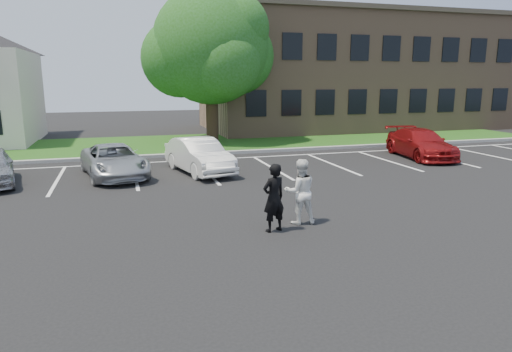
{
  "coord_description": "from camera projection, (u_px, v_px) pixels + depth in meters",
  "views": [
    {
      "loc": [
        -3.28,
        -9.92,
        3.7
      ],
      "look_at": [
        0.0,
        1.0,
        1.25
      ],
      "focal_mm": 32.0,
      "sensor_mm": 36.0,
      "label": 1
    }
  ],
  "objects": [
    {
      "name": "man_white_shirt",
      "position": [
        300.0,
        192.0,
        11.72
      ],
      "size": [
        0.88,
        0.72,
        1.69
      ],
      "primitive_type": "imported",
      "rotation": [
        0.0,
        0.0,
        3.04
      ],
      "color": "white",
      "rests_on": "ground"
    },
    {
      "name": "car_red_compact",
      "position": [
        421.0,
        144.0,
        21.6
      ],
      "size": [
        2.52,
        4.85,
        1.34
      ],
      "primitive_type": "imported",
      "rotation": [
        0.0,
        0.0,
        -0.14
      ],
      "color": "maroon",
      "rests_on": "ground"
    },
    {
      "name": "man_black_suit",
      "position": [
        274.0,
        198.0,
        11.09
      ],
      "size": [
        0.71,
        0.58,
        1.7
      ],
      "primitive_type": "imported",
      "rotation": [
        0.0,
        0.0,
        3.45
      ],
      "color": "black",
      "rests_on": "ground"
    },
    {
      "name": "car_silver_minivan",
      "position": [
        114.0,
        161.0,
        17.4
      ],
      "size": [
        2.81,
        4.72,
        1.23
      ],
      "primitive_type": "imported",
      "rotation": [
        0.0,
        0.0,
        0.18
      ],
      "color": "#B1B4B9",
      "rests_on": "ground"
    },
    {
      "name": "office_building",
      "position": [
        353.0,
        72.0,
        34.64
      ],
      "size": [
        22.4,
        10.4,
        8.3
      ],
      "color": "#8D6E52",
      "rests_on": "ground"
    },
    {
      "name": "grass_strip",
      "position": [
        180.0,
        144.0,
        25.96
      ],
      "size": [
        44.0,
        8.0,
        0.08
      ],
      "primitive_type": "cube",
      "color": "#224114",
      "rests_on": "ground"
    },
    {
      "name": "curb",
      "position": [
        191.0,
        154.0,
        22.21
      ],
      "size": [
        40.0,
        0.3,
        0.15
      ],
      "primitive_type": "cube",
      "color": "gray",
      "rests_on": "ground"
    },
    {
      "name": "stall_lines",
      "position": [
        234.0,
        165.0,
        19.76
      ],
      "size": [
        34.0,
        5.36,
        0.01
      ],
      "color": "silver",
      "rests_on": "ground"
    },
    {
      "name": "tree",
      "position": [
        212.0,
        49.0,
        26.0
      ],
      "size": [
        7.8,
        7.2,
        8.8
      ],
      "color": "black",
      "rests_on": "ground"
    },
    {
      "name": "ground_plane",
      "position": [
        268.0,
        235.0,
        10.99
      ],
      "size": [
        90.0,
        90.0,
        0.0
      ],
      "primitive_type": "plane",
      "color": "black",
      "rests_on": "ground"
    },
    {
      "name": "car_white_sedan",
      "position": [
        199.0,
        156.0,
        18.14
      ],
      "size": [
        2.37,
        4.38,
        1.37
      ],
      "primitive_type": "imported",
      "rotation": [
        0.0,
        0.0,
        0.23
      ],
      "color": "white",
      "rests_on": "ground"
    }
  ]
}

